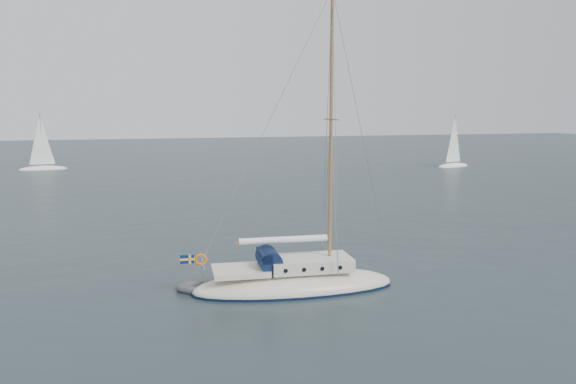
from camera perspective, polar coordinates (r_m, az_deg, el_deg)
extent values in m
plane|color=black|center=(30.01, 1.29, -8.54)|extent=(300.00, 300.00, 0.00)
ellipsoid|color=silver|center=(27.78, 0.67, -9.57)|extent=(9.92, 3.09, 1.65)
cube|color=white|center=(27.68, 2.21, -7.19)|extent=(3.97, 2.09, 0.61)
cube|color=silver|center=(26.88, -4.78, -8.08)|extent=(2.65, 2.09, 0.28)
cylinder|color=#0D1938|center=(27.05, -1.91, -6.90)|extent=(1.06, 1.82, 1.06)
cube|color=#0D1938|center=(26.94, -2.37, -6.48)|extent=(0.50, 1.82, 0.44)
cylinder|color=olive|center=(27.03, 4.29, 5.97)|extent=(0.17, 0.17, 13.23)
cylinder|color=olive|center=(27.01, 4.31, 7.37)|extent=(0.06, 2.43, 0.06)
cylinder|color=olive|center=(27.01, -0.45, -5.00)|extent=(4.63, 0.11, 0.11)
cylinder|color=white|center=(27.00, -0.45, -4.88)|extent=(4.31, 0.31, 0.31)
cylinder|color=#97979F|center=(26.48, -8.57, -7.34)|extent=(0.04, 2.43, 0.04)
torus|color=#FF7500|center=(27.10, -8.88, -6.98)|extent=(0.60, 0.11, 0.60)
cylinder|color=olive|center=(26.46, -9.40, -7.62)|extent=(0.03, 0.03, 0.99)
cube|color=navy|center=(26.34, -10.14, -6.97)|extent=(0.66, 0.02, 0.42)
cube|color=yellow|center=(26.34, -10.14, -6.97)|extent=(0.68, 0.03, 0.10)
cube|color=yellow|center=(26.35, -9.87, -6.95)|extent=(0.10, 0.03, 0.44)
cylinder|color=black|center=(28.26, -1.25, -6.86)|extent=(0.20, 0.07, 0.20)
cylinder|color=black|center=(26.30, -0.04, -8.03)|extent=(0.20, 0.07, 0.20)
cylinder|color=black|center=(28.49, 0.48, -6.74)|extent=(0.20, 0.07, 0.20)
cylinder|color=black|center=(26.55, 1.80, -7.87)|extent=(0.20, 0.07, 0.20)
cylinder|color=black|center=(28.75, 2.17, -6.60)|extent=(0.20, 0.07, 0.20)
cylinder|color=black|center=(26.83, 3.61, -7.71)|extent=(0.20, 0.07, 0.20)
cylinder|color=black|center=(29.04, 3.83, -6.47)|extent=(0.20, 0.07, 0.20)
cylinder|color=black|center=(27.13, 5.38, -7.55)|extent=(0.20, 0.07, 0.20)
cube|color=#4F4E53|center=(27.83, -8.63, -9.74)|extent=(1.69, 0.69, 0.10)
ellipsoid|color=white|center=(89.94, -23.62, 2.12)|extent=(6.60, 2.20, 1.10)
cylinder|color=#97979F|center=(89.63, -23.78, 4.88)|extent=(0.11, 0.11, 7.70)
cone|color=white|center=(89.64, -23.81, 4.88)|extent=(3.52, 3.52, 7.15)
ellipsoid|color=white|center=(90.53, 16.43, 2.51)|extent=(6.46, 2.15, 1.08)
cylinder|color=#97979F|center=(90.23, 16.54, 5.20)|extent=(0.11, 0.11, 7.54)
cone|color=white|center=(90.20, 16.51, 5.20)|extent=(3.45, 3.45, 7.00)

